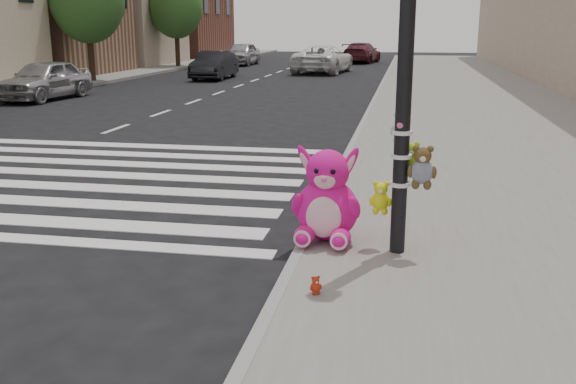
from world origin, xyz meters
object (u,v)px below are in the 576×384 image
(car_dark_far, at_px, (214,65))
(red_teddy, at_px, (316,285))
(car_white_near, at_px, (323,59))
(pink_bunny, at_px, (327,202))
(car_silver_far, at_px, (44,80))
(signal_pole, at_px, (406,101))

(car_dark_far, bearing_deg, red_teddy, -72.11)
(car_white_near, bearing_deg, pink_bunny, 104.42)
(car_silver_far, height_order, car_white_near, car_white_near)
(signal_pole, height_order, car_silver_far, signal_pole)
(red_teddy, bearing_deg, pink_bunny, 63.90)
(signal_pole, xyz_separation_m, car_white_near, (-4.58, 28.63, -1.03))
(car_dark_far, bearing_deg, car_white_near, 46.96)
(pink_bunny, height_order, red_teddy, pink_bunny)
(red_teddy, height_order, car_dark_far, car_dark_far)
(car_silver_far, height_order, car_dark_far, car_silver_far)
(pink_bunny, distance_m, car_white_near, 28.66)
(pink_bunny, bearing_deg, car_dark_far, 111.68)
(red_teddy, height_order, car_silver_far, car_silver_far)
(car_silver_far, relative_size, car_dark_far, 1.00)
(pink_bunny, bearing_deg, car_silver_far, 132.17)
(signal_pole, height_order, red_teddy, signal_pole)
(car_dark_far, bearing_deg, pink_bunny, -71.17)
(signal_pole, xyz_separation_m, pink_bunny, (-0.83, 0.22, -1.17))
(signal_pole, bearing_deg, red_teddy, -119.18)
(pink_bunny, bearing_deg, car_white_near, 99.46)
(car_silver_far, bearing_deg, car_dark_far, 75.80)
(signal_pole, xyz_separation_m, car_dark_far, (-9.19, 23.53, -1.10))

